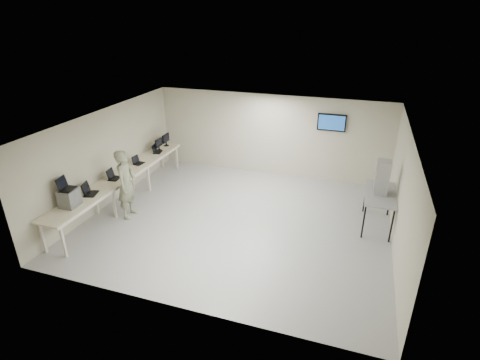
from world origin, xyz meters
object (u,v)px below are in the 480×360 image
(equipment_box, at_px, (69,198))
(side_table, at_px, (380,196))
(soldier, at_px, (126,184))
(workbench, at_px, (123,177))

(equipment_box, xyz_separation_m, side_table, (7.25, 2.98, -0.22))
(soldier, bearing_deg, workbench, 33.35)
(workbench, height_order, equipment_box, equipment_box)
(workbench, height_order, side_table, side_table)
(equipment_box, height_order, side_table, equipment_box)
(equipment_box, height_order, soldier, soldier)
(soldier, relative_size, side_table, 1.20)
(workbench, bearing_deg, soldier, -48.06)
(equipment_box, xyz_separation_m, soldier, (0.67, 1.38, -0.15))
(equipment_box, bearing_deg, workbench, 85.38)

